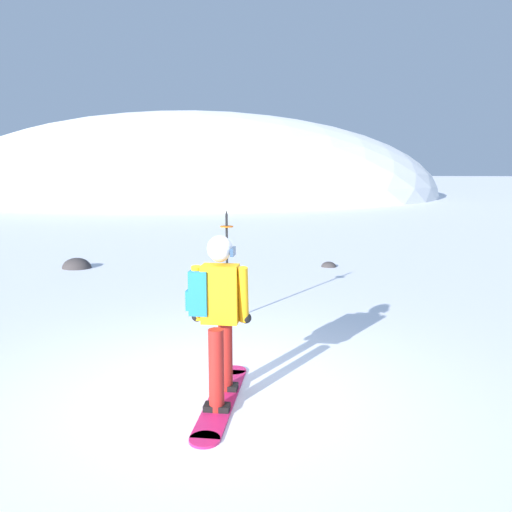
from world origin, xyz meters
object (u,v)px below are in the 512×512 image
object	(u,v)px
snowboarder_main	(218,315)
rock_dark	(329,267)
piste_marker_near	(227,258)
rock_mid	(77,268)

from	to	relation	value
snowboarder_main	rock_dark	bearing A→B (deg)	81.75
piste_marker_near	rock_mid	distance (m)	5.84
snowboarder_main	rock_mid	xyz separation A→B (m)	(-4.87, 6.46, -0.92)
snowboarder_main	rock_mid	distance (m)	8.14
rock_dark	snowboarder_main	bearing A→B (deg)	-98.25
snowboarder_main	rock_dark	world-z (taller)	snowboarder_main
snowboarder_main	piste_marker_near	xyz separation A→B (m)	(-0.46, 2.77, 0.08)
rock_mid	piste_marker_near	bearing A→B (deg)	-39.92
rock_dark	rock_mid	xyz separation A→B (m)	(-5.96, -1.01, 0.00)
piste_marker_near	rock_mid	xyz separation A→B (m)	(-4.41, 3.69, -1.00)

